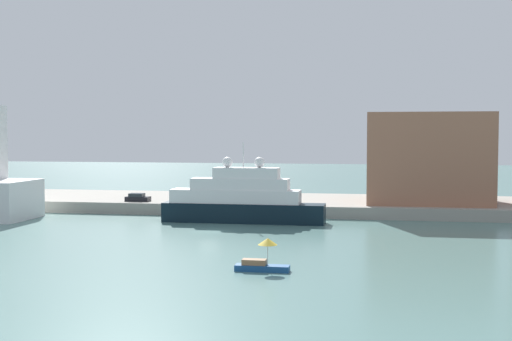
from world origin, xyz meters
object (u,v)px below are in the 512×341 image
(person_figure, at_px, (183,194))
(harbor_building, at_px, (428,158))
(large_yacht, at_px, (241,200))
(mooring_bollard, at_px, (280,202))
(parked_car, at_px, (138,198))
(small_motorboat, at_px, (262,259))

(person_figure, bearing_deg, harbor_building, 1.67)
(large_yacht, bearing_deg, mooring_bollard, 59.25)
(large_yacht, relative_size, harbor_building, 1.24)
(harbor_building, bearing_deg, parked_car, -171.12)
(small_motorboat, height_order, harbor_building, harbor_building)
(parked_car, height_order, person_figure, person_figure)
(parked_car, distance_m, mooring_bollard, 23.26)
(person_figure, bearing_deg, parked_car, -133.81)
(person_figure, distance_m, mooring_bollard, 19.12)
(harbor_building, height_order, person_figure, harbor_building)
(small_motorboat, bearing_deg, person_figure, 114.31)
(parked_car, bearing_deg, harbor_building, 8.88)
(large_yacht, height_order, small_motorboat, large_yacht)
(small_motorboat, height_order, parked_car, small_motorboat)
(parked_car, xyz_separation_m, mooring_bollard, (23.20, -1.75, -0.14))
(large_yacht, distance_m, mooring_bollard, 8.71)
(person_figure, relative_size, mooring_bollard, 2.15)
(harbor_building, distance_m, person_figure, 40.22)
(small_motorboat, distance_m, mooring_bollard, 41.28)
(person_figure, bearing_deg, small_motorboat, -65.69)
(large_yacht, xyz_separation_m, small_motorboat, (8.92, -33.57, -2.06))
(large_yacht, bearing_deg, person_figure, 130.84)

